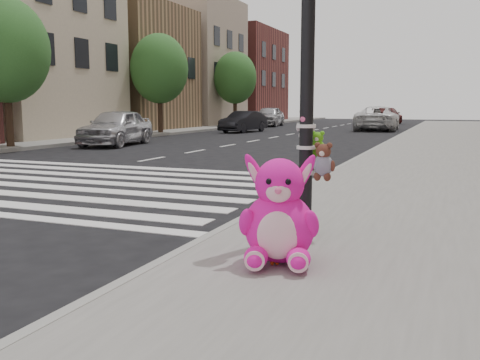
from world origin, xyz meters
The scene contains 19 objects.
ground centered at (0.00, 0.00, 0.00)m, with size 120.00×120.00×0.00m, color black.
sidewalk_far centered at (-13.50, 20.00, 0.07)m, with size 6.00×80.00×0.14m, color slate.
curb_edge centered at (1.55, 10.00, 0.07)m, with size 0.12×80.00×0.15m, color gray.
crosswalk centered at (-4.50, 5.20, 0.01)m, with size 11.00×6.00×0.01m, color silver, non-canonical shape.
bld_far_b centered at (-15.50, 17.00, 5.50)m, with size 6.00×8.00×11.00m, color beige.
bld_far_c centered at (-15.50, 26.00, 4.00)m, with size 6.00×8.00×8.00m, color #92734E.
bld_far_d centered at (-15.50, 35.00, 5.00)m, with size 6.00×8.00×10.00m, color tan.
bld_far_e centered at (-15.50, 46.00, 4.50)m, with size 6.00×10.00×9.00m, color brown.
signal_pole centered at (2.63, 1.80, 1.81)m, with size 0.68×0.48×4.00m.
tree_far_a centered at (-11.20, 11.00, 3.65)m, with size 3.20×3.20×5.44m.
tree_far_b centered at (-11.20, 22.00, 3.65)m, with size 3.20×3.20×5.44m.
tree_far_c centered at (-11.20, 33.00, 3.65)m, with size 3.20×3.20×5.44m.
pink_bunny centered at (2.67, 0.57, 0.59)m, with size 0.84×0.94×1.10m.
red_teddy centered at (2.65, 0.50, 0.23)m, with size 0.13×0.09×0.19m, color #C23813, non-canonical shape.
car_silver_far centered at (-8.88, 14.44, 0.76)m, with size 1.80×4.46×1.52m, color silver.
car_dark_far centered at (-7.87, 26.30, 0.65)m, with size 1.37×3.92×1.29m, color black.
car_white_near centered at (-0.58, 31.74, 0.78)m, with size 2.60×5.64×1.57m, color silver.
car_maroon_near centered at (-1.32, 43.55, 0.71)m, with size 1.98×4.88×1.42m, color #4F1716.
car_silver_deep centered at (-9.40, 35.63, 0.78)m, with size 1.84×4.58×1.56m, color #A5A4A9.
Camera 1 is at (4.22, -4.30, 1.69)m, focal length 40.00 mm.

